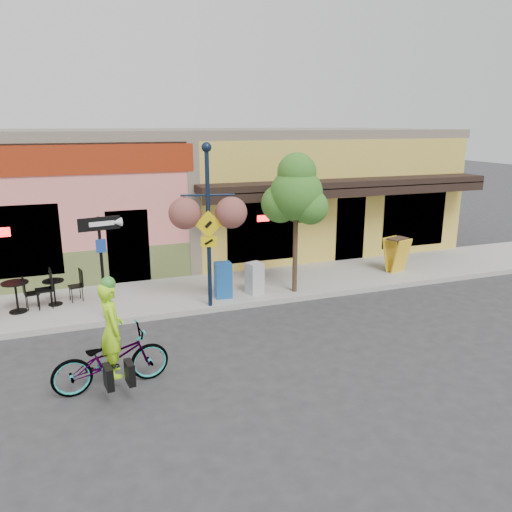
{
  "coord_description": "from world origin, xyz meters",
  "views": [
    {
      "loc": [
        -4.37,
        -11.14,
        4.7
      ],
      "look_at": [
        -0.1,
        0.5,
        1.4
      ],
      "focal_mm": 35.0,
      "sensor_mm": 36.0,
      "label": 1
    }
  ],
  "objects": [
    {
      "name": "ground",
      "position": [
        0.0,
        0.0,
        0.0
      ],
      "size": [
        90.0,
        90.0,
        0.0
      ],
      "primitive_type": "plane",
      "color": "#2D2D30",
      "rests_on": "ground"
    },
    {
      "name": "sidewalk",
      "position": [
        0.0,
        2.0,
        0.07
      ],
      "size": [
        24.0,
        3.0,
        0.15
      ],
      "primitive_type": "cube",
      "color": "#9E9B93",
      "rests_on": "ground"
    },
    {
      "name": "curb",
      "position": [
        0.0,
        0.55,
        0.07
      ],
      "size": [
        24.0,
        0.12,
        0.15
      ],
      "primitive_type": "cube",
      "color": "#A8A59E",
      "rests_on": "ground"
    },
    {
      "name": "building",
      "position": [
        0.0,
        7.5,
        2.25
      ],
      "size": [
        18.2,
        8.2,
        4.5
      ],
      "primitive_type": null,
      "color": "#F48178",
      "rests_on": "ground"
    },
    {
      "name": "bicycle",
      "position": [
        -3.99,
        -2.47,
        0.55
      ],
      "size": [
        2.19,
        1.0,
        1.11
      ],
      "primitive_type": "imported",
      "rotation": [
        0.0,
        0.0,
        1.7
      ],
      "color": "maroon",
      "rests_on": "ground"
    },
    {
      "name": "cyclist_rider",
      "position": [
        -3.94,
        -2.47,
        0.88
      ],
      "size": [
        0.5,
        0.69,
        1.76
      ],
      "primitive_type": "imported",
      "rotation": [
        0.0,
        0.0,
        1.7
      ],
      "color": "#B2FE1A",
      "rests_on": "ground"
    },
    {
      "name": "lamp_post",
      "position": [
        -1.3,
        0.65,
        2.22
      ],
      "size": [
        1.41,
        0.83,
        4.14
      ],
      "primitive_type": null,
      "rotation": [
        0.0,
        0.0,
        -0.24
      ],
      "color": "#101E34",
      "rests_on": "sidewalk"
    },
    {
      "name": "one_way_sign",
      "position": [
        -3.89,
        0.65,
        1.4
      ],
      "size": [
        0.98,
        0.38,
        2.49
      ],
      "primitive_type": null,
      "rotation": [
        0.0,
        0.0,
        0.19
      ],
      "color": "black",
      "rests_on": "sidewalk"
    },
    {
      "name": "cafe_set_left",
      "position": [
        -5.92,
        1.85,
        0.66
      ],
      "size": [
        1.8,
        1.07,
        1.02
      ],
      "primitive_type": null,
      "rotation": [
        0.0,
        0.0,
        0.14
      ],
      "color": "black",
      "rests_on": "sidewalk"
    },
    {
      "name": "cafe_set_right",
      "position": [
        -5.06,
        2.1,
        0.58
      ],
      "size": [
        1.55,
        1.0,
        0.86
      ],
      "primitive_type": null,
      "rotation": [
        0.0,
        0.0,
        0.21
      ],
      "color": "black",
      "rests_on": "sidewalk"
    },
    {
      "name": "newspaper_box_blue",
      "position": [
        -0.8,
        1.15,
        0.63
      ],
      "size": [
        0.46,
        0.42,
        0.97
      ],
      "primitive_type": null,
      "rotation": [
        0.0,
        0.0,
        -0.08
      ],
      "color": "#1A55A0",
      "rests_on": "sidewalk"
    },
    {
      "name": "newspaper_box_grey",
      "position": [
        0.11,
        1.17,
        0.59
      ],
      "size": [
        0.5,
        0.47,
        0.87
      ],
      "primitive_type": null,
      "rotation": [
        0.0,
        0.0,
        0.31
      ],
      "color": "#B9B9B9",
      "rests_on": "sidewalk"
    },
    {
      "name": "street_tree",
      "position": [
        1.21,
        0.94,
        2.09
      ],
      "size": [
        1.97,
        1.97,
        3.87
      ],
      "primitive_type": null,
      "rotation": [
        0.0,
        0.0,
        -0.39
      ],
      "color": "#3D7A26",
      "rests_on": "sidewalk"
    },
    {
      "name": "sandwich_board",
      "position": [
        5.1,
        1.43,
        0.7
      ],
      "size": [
        0.77,
        0.66,
        1.09
      ],
      "primitive_type": null,
      "rotation": [
        0.0,
        0.0,
        0.31
      ],
      "color": "yellow",
      "rests_on": "sidewalk"
    }
  ]
}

